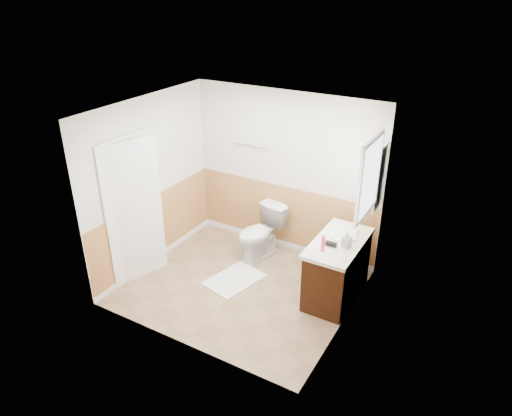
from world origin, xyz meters
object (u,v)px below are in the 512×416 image
Objects in this scene: lotion_bottle at (323,243)px; soap_dispenser at (347,240)px; toilet at (260,233)px; vanity_cabinet at (337,271)px; bath_mat at (234,279)px.

soap_dispenser is at bearing 47.81° from lotion_bottle.
lotion_bottle is at bearing -14.64° from toilet.
lotion_bottle reaches higher than toilet.
vanity_cabinet is at bearing -1.03° from toilet.
soap_dispenser is at bearing -2.89° from toilet.
lotion_bottle is (-0.10, -0.33, 0.56)m from vanity_cabinet.
lotion_bottle is (1.28, -0.69, 0.56)m from toilet.
toilet is 0.74× the size of vanity_cabinet.
toilet is 3.86× the size of soap_dispenser.
vanity_cabinet is (1.38, 0.38, 0.39)m from bath_mat.
vanity_cabinet reaches higher than bath_mat.
vanity_cabinet is 0.57m from soap_dispenser.
soap_dispenser is (1.50, 0.30, 0.94)m from bath_mat.
toilet is 1.42m from vanity_cabinet.
bath_mat is 1.80m from soap_dispenser.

